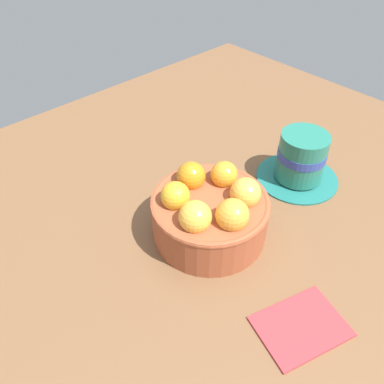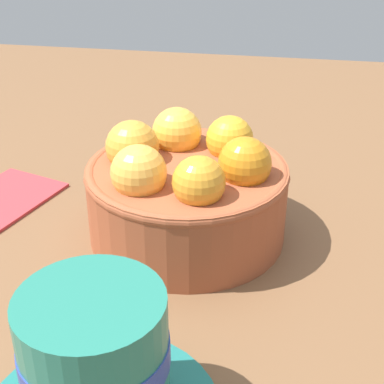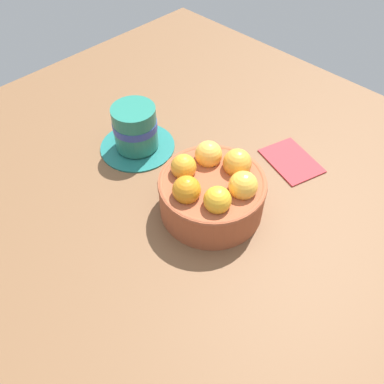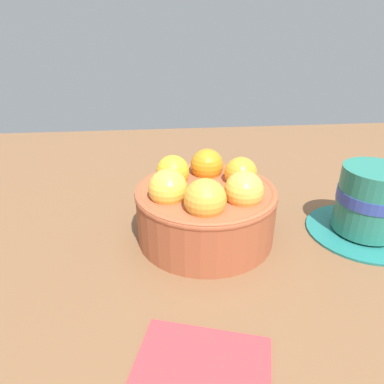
% 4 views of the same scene
% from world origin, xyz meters
% --- Properties ---
extents(ground_plane, '(1.13, 0.98, 0.04)m').
position_xyz_m(ground_plane, '(0.00, 0.00, -0.02)').
color(ground_plane, brown).
extents(terracotta_bowl, '(0.17, 0.17, 0.10)m').
position_xyz_m(terracotta_bowl, '(-0.00, -0.00, 0.04)').
color(terracotta_bowl, '#9E4C2D').
rests_on(terracotta_bowl, ground_plane).
extents(coffee_cup, '(0.14, 0.14, 0.09)m').
position_xyz_m(coffee_cup, '(0.20, -0.01, 0.04)').
color(coffee_cup, '#1F6C65').
rests_on(coffee_cup, ground_plane).
extents(folded_napkin, '(0.12, 0.10, 0.01)m').
position_xyz_m(folded_napkin, '(-0.03, -0.18, 0.00)').
color(folded_napkin, '#B23338').
rests_on(folded_napkin, ground_plane).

